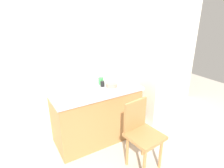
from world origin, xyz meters
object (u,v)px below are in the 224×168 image
dish_tray (69,91)px  cup_black (102,84)px  terracotta_bowl (112,85)px  chair (141,132)px  cup_green (101,81)px  refrigerator (157,81)px

dish_tray → cup_black: (0.52, -0.02, 0.02)m
terracotta_bowl → cup_black: (-0.12, 0.08, 0.01)m
chair → cup_green: 1.03m
refrigerator → dish_tray: refrigerator is taller
terracotta_bowl → cup_black: size_ratio=2.16×
cup_green → terracotta_bowl: bearing=-63.7°
dish_tray → terracotta_bowl: size_ratio=1.59×
terracotta_bowl → cup_green: bearing=116.3°
chair → cup_black: bearing=89.5°
refrigerator → cup_black: (-1.11, 0.04, 0.16)m
dish_tray → cup_green: 0.56m
cup_green → refrigerator: bearing=-7.5°
refrigerator → dish_tray: bearing=177.9°
dish_tray → cup_green: bearing=8.3°
cup_green → cup_black: bearing=-104.7°
dish_tray → cup_black: size_ratio=3.43×
chair → terracotta_bowl: size_ratio=5.05×
chair → dish_tray: size_ratio=3.18×
dish_tray → cup_black: cup_black is taller
terracotta_bowl → cup_green: cup_green is taller
chair → cup_black: 0.94m
cup_black → dish_tray: bearing=178.1°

